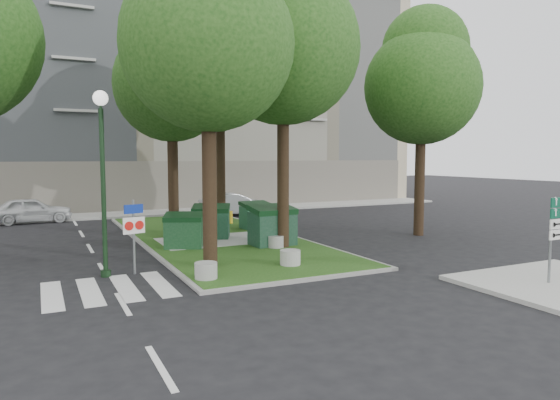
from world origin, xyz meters
TOP-DOWN VIEW (x-y plane):
  - ground at (0.00, 0.00)m, footprint 120.00×120.00m
  - median_island at (0.50, 8.00)m, footprint 6.00×16.00m
  - median_kerb at (0.50, 8.00)m, footprint 6.30×16.30m
  - building_sidewalk at (0.00, 18.50)m, footprint 42.00×3.00m
  - zebra_crossing at (-3.75, 1.50)m, footprint 5.00×3.00m
  - apartment_building at (0.00, 26.00)m, footprint 41.00×12.00m
  - tree_median_near_left at (-1.41, 2.56)m, footprint 5.20×5.20m
  - tree_median_near_right at (2.09, 4.56)m, footprint 5.60×5.60m
  - tree_median_mid at (-0.91, 9.06)m, footprint 4.80×4.80m
  - tree_median_far at (2.29, 12.06)m, footprint 5.80×5.80m
  - tree_street_right at (9.09, 5.06)m, footprint 5.00×5.00m
  - dumpster_a at (-1.39, 5.97)m, footprint 1.67×1.45m
  - dumpster_b at (0.21, 7.61)m, footprint 1.82×1.58m
  - dumpster_c at (1.81, 5.04)m, footprint 1.71×1.23m
  - dumpster_d at (3.00, 9.42)m, footprint 1.46×1.09m
  - bollard_left at (-2.10, 1.05)m, footprint 0.63×0.63m
  - bollard_right at (1.69, 4.50)m, footprint 0.62×0.62m
  - bollard_mid at (0.81, 1.60)m, footprint 0.64×0.64m
  - litter_bin at (2.47, 11.61)m, footprint 0.36×0.36m
  - street_lamp at (-4.52, 3.01)m, footprint 0.43×0.43m
  - traffic_sign_pole at (-3.70, 2.97)m, footprint 0.66×0.18m
  - car_white at (-6.56, 17.16)m, footprint 4.10×1.87m
  - car_silver at (4.26, 15.56)m, footprint 4.15×1.64m

SIDE VIEW (x-z plane):
  - ground at x=0.00m, z-range 0.00..0.00m
  - zebra_crossing at x=-3.75m, z-range 0.00..0.01m
  - median_kerb at x=0.50m, z-range 0.00..0.10m
  - median_island at x=0.50m, z-range 0.00..0.12m
  - building_sidewalk at x=0.00m, z-range 0.00..0.12m
  - bollard_right at x=1.69m, z-range 0.12..0.56m
  - bollard_left at x=-2.10m, z-range 0.12..0.57m
  - bollard_mid at x=0.81m, z-range 0.12..0.58m
  - litter_bin at x=2.47m, z-range 0.12..0.74m
  - car_silver at x=4.26m, z-range 0.00..1.34m
  - car_white at x=-6.56m, z-range 0.00..1.36m
  - dumpster_d at x=3.00m, z-range 0.09..1.37m
  - dumpster_a at x=-1.39m, z-range 0.09..1.40m
  - dumpster_b at x=0.21m, z-range 0.09..1.50m
  - dumpster_c at x=1.81m, z-range 0.09..1.64m
  - traffic_sign_pole at x=-3.70m, z-range 0.31..2.54m
  - street_lamp at x=-4.52m, z-range 0.69..6.05m
  - tree_median_mid at x=-0.91m, z-range 1.98..11.97m
  - tree_street_right at x=9.09m, z-range 1.95..12.02m
  - tree_median_near_left at x=-1.41m, z-range 2.05..12.58m
  - tree_median_near_right at x=2.09m, z-range 2.26..13.72m
  - apartment_building at x=0.00m, z-range 0.00..16.00m
  - tree_median_far at x=2.29m, z-range 2.36..14.28m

